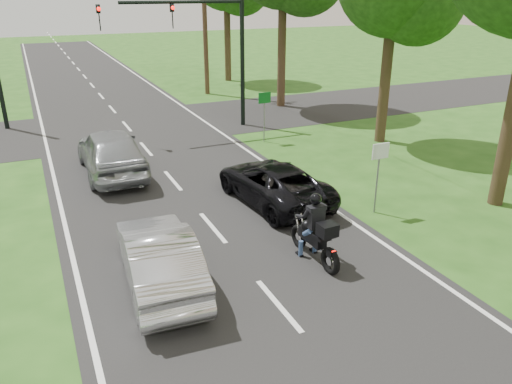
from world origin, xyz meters
TOP-DOWN VIEW (x-y plane):
  - ground at (0.00, 0.00)m, footprint 140.00×140.00m
  - road at (0.00, 10.00)m, footprint 8.00×100.00m
  - cross_road at (0.00, 16.00)m, footprint 60.00×7.00m
  - motorcycle_rider at (1.65, 1.29)m, footprint 0.58×2.04m
  - dark_suv at (2.34, 4.97)m, footprint 2.46×4.63m
  - silver_sedan at (-2.02, 1.81)m, footprint 1.73×4.23m
  - silver_suv at (-1.73, 9.57)m, footprint 1.96×4.87m
  - traffic_signal at (3.34, 14.00)m, footprint 6.38×0.44m
  - utility_pole_far at (6.20, 22.00)m, footprint 1.60×0.28m
  - sign_white at (4.70, 2.98)m, footprint 0.55×0.07m
  - sign_green at (4.90, 10.98)m, footprint 0.55×0.07m

SIDE VIEW (x-z plane):
  - ground at x=0.00m, z-range 0.00..0.00m
  - cross_road at x=0.00m, z-range 0.00..0.01m
  - road at x=0.00m, z-range 0.00..0.01m
  - dark_suv at x=2.34m, z-range 0.01..1.25m
  - motorcycle_rider at x=1.65m, z-range -0.19..1.57m
  - silver_sedan at x=-2.02m, z-range 0.01..1.37m
  - silver_suv at x=-1.73m, z-range 0.01..1.67m
  - sign_white at x=4.70m, z-range 0.54..2.66m
  - sign_green at x=4.90m, z-range 0.54..2.66m
  - traffic_signal at x=3.34m, z-range 1.14..7.14m
  - utility_pole_far at x=6.20m, z-range 0.08..10.08m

